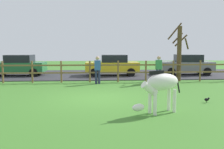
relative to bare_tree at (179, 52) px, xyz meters
The scene contains 11 objects.
ground_plane 7.65m from the bare_tree, 135.27° to the right, with size 60.00×60.00×0.00m, color #3D7528.
parking_asphalt 6.92m from the bare_tree, 142.23° to the left, with size 28.00×7.40×0.05m, color #2D2D33.
paddock_fence 5.82m from the bare_tree, behind, with size 21.23×0.11×1.34m.
bare_tree is the anchor object (origin of this frame).
zebra 8.50m from the bare_tree, 112.65° to the right, with size 1.82×1.03×1.41m.
crow_on_grass 6.68m from the bare_tree, 98.98° to the right, with size 0.21×0.10×0.20m.
parked_car_grey 3.95m from the bare_tree, 62.31° to the left, with size 4.08×2.05×1.56m.
parked_car_yellow 5.28m from the bare_tree, 141.61° to the left, with size 4.02×1.91×1.56m.
parked_car_green 11.72m from the bare_tree, 162.66° to the left, with size 4.04×1.97×1.56m.
visitor_left_of_tree 5.41m from the bare_tree, 169.68° to the right, with size 0.37×0.23×1.64m.
visitor_right_of_tree 1.89m from the bare_tree, 156.78° to the right, with size 0.37×0.23×1.64m.
Camera 1 is at (-0.12, -10.58, 2.16)m, focal length 40.29 mm.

